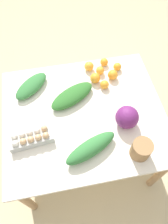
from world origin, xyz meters
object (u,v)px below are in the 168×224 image
Objects in this scene: orange_2 at (100,70)px; cabbage_purple at (127,117)px; orange_4 at (104,85)px; paper_bag at (141,149)px; orange_1 at (113,75)px; orange_5 at (104,62)px; orange_6 at (117,67)px; orange_0 at (89,66)px; greens_bunch_scallion at (31,86)px; greens_bunch_kale at (72,96)px; greens_bunch_dandelion at (91,148)px; egg_carton at (31,138)px; orange_3 at (95,78)px.

cabbage_purple is at bearing 98.40° from orange_2.
cabbage_purple is 2.37× the size of orange_4.
cabbage_purple is 1.24× the size of paper_bag.
orange_1 is 0.12m from orange_4.
cabbage_purple is at bearing 91.77° from orange_5.
orange_6 is at bearing -93.96° from paper_bag.
cabbage_purple is at bearing 81.32° from orange_6.
paper_bag is 1.70× the size of orange_0.
orange_1 is (-0.66, 0.01, 0.00)m from greens_bunch_scallion.
orange_6 is at bearing -98.68° from cabbage_purple.
orange_2 is (-0.27, -0.21, -0.01)m from greens_bunch_kale.
paper_bag reaches higher than orange_6.
orange_2 is at bearing -108.24° from greens_bunch_dandelion.
greens_bunch_kale is at bearing -54.86° from paper_bag.
egg_carton is at bearing 85.99° from greens_bunch_scallion.
orange_5 is (-0.62, -0.14, -0.00)m from greens_bunch_scallion.
orange_2 is 0.15m from orange_4.
orange_2 is 0.98× the size of orange_4.
greens_bunch_scallion is at bearing 13.35° from orange_0.
orange_3 is 0.09m from orange_4.
egg_carton is 0.69m from orange_3.
orange_2 is (-0.22, -0.66, -0.02)m from greens_bunch_dandelion.
cabbage_purple reaches higher than orange_4.
orange_0 is 0.21m from orange_1.
greens_bunch_kale is at bearing 32.99° from orange_3.
orange_4 reaches higher than orange_6.
greens_bunch_dandelion reaches higher than orange_1.
greens_bunch_dandelion is at bearing 96.66° from greens_bunch_kale.
egg_carton reaches higher than orange_6.
orange_2 is at bearing 144.64° from orange_0.
orange_6 is at bearing -132.53° from orange_4.
cabbage_purple is 2.42× the size of orange_2.
orange_3 is (-0.54, -0.43, -0.00)m from egg_carton.
orange_1 is at bearing -89.08° from paper_bag.
egg_carton is 0.78m from orange_2.
greens_bunch_kale is at bearing 28.34° from orange_6.
egg_carton is at bearing -18.22° from paper_bag.
orange_1 is (-0.30, -0.58, -0.01)m from greens_bunch_dandelion.
greens_bunch_dandelion is 0.76m from orange_6.
orange_4 is (-0.22, -0.50, -0.01)m from greens_bunch_dandelion.
orange_4 reaches higher than orange_2.
greens_bunch_kale reaches higher than orange_0.
greens_bunch_scallion is at bearing 5.77° from orange_2.
greens_bunch_dandelion is (-0.35, 0.60, 0.01)m from greens_bunch_scallion.
orange_2 is at bearing -174.23° from greens_bunch_scallion.
orange_3 is 1.23× the size of orange_6.
cabbage_purple is 2.46× the size of orange_6.
greens_bunch_scallion is at bearing -9.40° from orange_4.
greens_bunch_kale is (0.34, -0.28, -0.04)m from cabbage_purple.
greens_bunch_dandelion is at bearing 29.08° from cabbage_purple.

